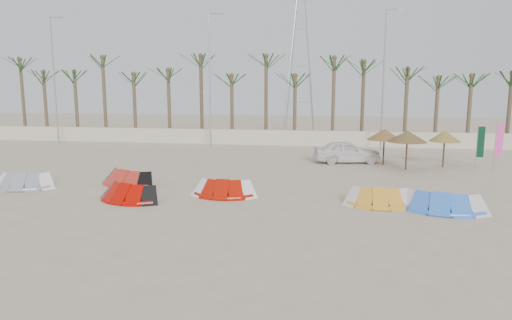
% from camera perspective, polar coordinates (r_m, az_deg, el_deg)
% --- Properties ---
extents(ground, '(120.00, 120.00, 0.00)m').
position_cam_1_polar(ground, '(18.49, -2.80, -7.01)').
color(ground, beige).
rests_on(ground, ground).
extents(boundary_wall, '(60.00, 0.30, 1.30)m').
position_cam_1_polar(boundary_wall, '(39.80, 3.45, 2.81)').
color(boundary_wall, beige).
rests_on(boundary_wall, ground).
extents(palm_line, '(52.00, 4.00, 7.70)m').
position_cam_1_polar(palm_line, '(41.00, 4.67, 11.10)').
color(palm_line, brown).
rests_on(palm_line, ground).
extents(lamp_a, '(1.25, 0.14, 11.00)m').
position_cam_1_polar(lamp_a, '(44.16, -23.89, 9.34)').
color(lamp_a, '#A5A8AD').
rests_on(lamp_a, ground).
extents(lamp_b, '(1.25, 0.14, 11.00)m').
position_cam_1_polar(lamp_b, '(38.57, -5.75, 10.19)').
color(lamp_b, '#A5A8AD').
rests_on(lamp_b, ground).
extents(lamp_c, '(1.25, 0.14, 11.00)m').
position_cam_1_polar(lamp_c, '(37.65, 15.71, 9.91)').
color(lamp_c, '#A5A8AD').
rests_on(lamp_c, ground).
extents(pylon, '(3.00, 3.00, 14.00)m').
position_cam_1_polar(pylon, '(45.75, 5.38, 2.83)').
color(pylon, '#A5A8AD').
rests_on(pylon, ground).
extents(kite_grey, '(3.17, 1.93, 0.90)m').
position_cam_1_polar(kite_grey, '(26.13, -26.77, -2.20)').
color(kite_grey, gray).
rests_on(kite_grey, ground).
extents(kite_red_left, '(3.55, 2.39, 0.90)m').
position_cam_1_polar(kite_red_left, '(25.08, -15.60, -1.98)').
color(kite_red_left, '#B72D1D').
rests_on(kite_red_left, ground).
extents(kite_red_mid, '(3.37, 2.25, 0.90)m').
position_cam_1_polar(kite_red_mid, '(21.68, -15.41, -3.73)').
color(kite_red_mid, '#B50900').
rests_on(kite_red_mid, ground).
extents(kite_red_right, '(3.02, 1.58, 0.90)m').
position_cam_1_polar(kite_red_right, '(21.77, -3.89, -3.36)').
color(kite_red_right, '#B01203').
rests_on(kite_red_right, ground).
extents(kite_orange, '(2.99, 1.63, 0.90)m').
position_cam_1_polar(kite_orange, '(20.74, 15.13, -4.32)').
color(kite_orange, gold).
rests_on(kite_orange, ground).
extents(kite_blue, '(3.81, 2.35, 0.90)m').
position_cam_1_polar(kite_blue, '(20.81, 21.92, -4.62)').
color(kite_blue, '#3674E9').
rests_on(kite_blue, ground).
extents(parasol_left, '(2.25, 2.25, 2.37)m').
position_cam_1_polar(parasol_left, '(30.81, 15.75, 3.10)').
color(parasol_left, '#4C331E').
rests_on(parasol_left, ground).
extents(parasol_mid, '(2.39, 2.39, 2.44)m').
position_cam_1_polar(parasol_mid, '(29.46, 18.40, 2.83)').
color(parasol_mid, '#4C331E').
rests_on(parasol_mid, ground).
extents(parasol_right, '(1.95, 1.95, 2.36)m').
position_cam_1_polar(parasol_right, '(31.22, 22.53, 2.78)').
color(parasol_right, '#4C331E').
rests_on(parasol_right, ground).
extents(flag_pink, '(0.45, 0.09, 3.01)m').
position_cam_1_polar(flag_pink, '(31.36, 28.03, 2.02)').
color(flag_pink, '#A5A8AD').
rests_on(flag_pink, ground).
extents(flag_green, '(0.45, 0.04, 2.88)m').
position_cam_1_polar(flag_green, '(30.77, 26.20, 1.89)').
color(flag_green, '#A5A8AD').
rests_on(flag_green, ground).
extents(car, '(4.65, 2.54, 1.50)m').
position_cam_1_polar(car, '(31.29, 11.29, 1.02)').
color(car, white).
rests_on(car, ground).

